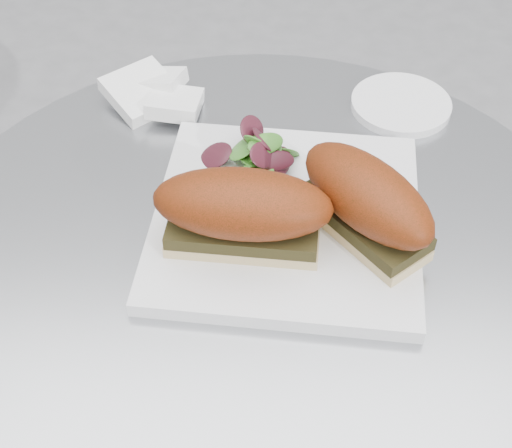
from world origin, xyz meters
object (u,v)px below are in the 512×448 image
at_px(sandwich_left, 243,211).
at_px(saucer, 401,104).
at_px(sandwich_right, 366,201).
at_px(plate, 286,218).

height_order(sandwich_left, saucer, sandwich_left).
xyz_separation_m(sandwich_left, sandwich_right, (0.11, 0.01, 0.00)).
relative_size(sandwich_left, sandwich_right, 1.04).
height_order(sandwich_left, sandwich_right, same).
height_order(plate, sandwich_right, sandwich_right).
relative_size(plate, sandwich_left, 1.52).
bearing_deg(sandwich_left, sandwich_right, 12.84).
bearing_deg(sandwich_left, plate, 48.59).
xyz_separation_m(plate, sandwich_right, (0.07, -0.03, 0.05)).
xyz_separation_m(plate, sandwich_left, (-0.04, -0.04, 0.05)).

